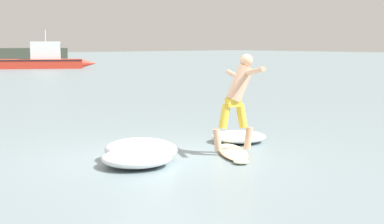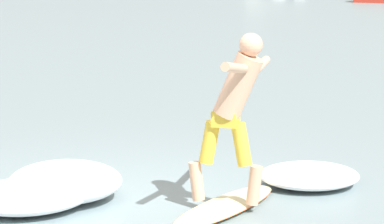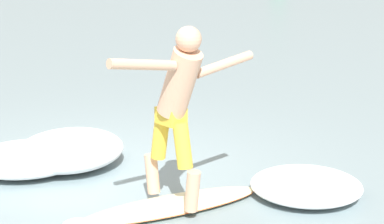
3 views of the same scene
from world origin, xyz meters
name	(u,v)px [view 2 (image 2 of 3)]	position (x,y,z in m)	size (l,w,h in m)	color
ground_plane	(112,198)	(0.00, 0.00, 0.00)	(200.00, 200.00, 0.00)	gray
surfboard	(223,207)	(1.16, -0.60, 0.04)	(1.55, 1.91, 0.22)	beige
surfer	(236,103)	(1.28, -0.61, 1.13)	(0.97, 1.59, 1.77)	#D8A483
wave_foam_at_tail	(30,195)	(-0.85, -0.35, 0.15)	(1.75, 1.71, 0.29)	white
wave_foam_at_nose	(309,175)	(2.27, 0.37, 0.11)	(1.51, 1.49, 0.23)	white
wave_foam_beside	(65,181)	(-0.50, 0.01, 0.19)	(1.36, 1.44, 0.39)	white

